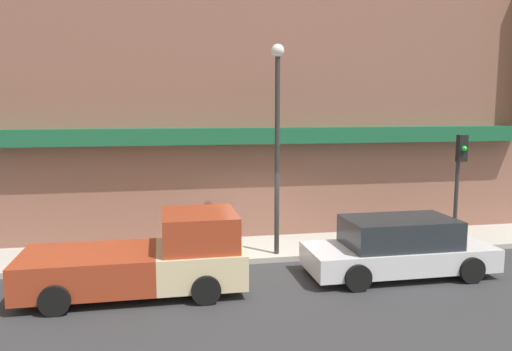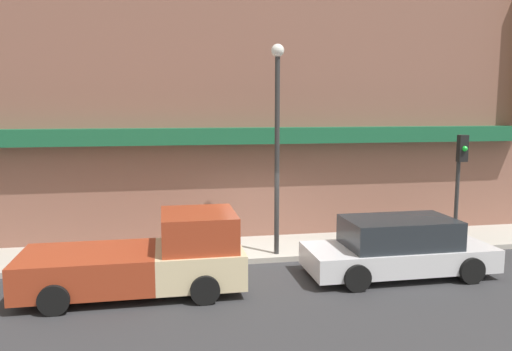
# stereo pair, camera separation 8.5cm
# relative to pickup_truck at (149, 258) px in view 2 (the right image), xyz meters

# --- Properties ---
(ground_plane) EXTENTS (80.00, 80.00, 0.00)m
(ground_plane) POSITION_rel_pickup_truck_xyz_m (3.27, 1.59, -0.80)
(ground_plane) COLOR #2D2D30
(sidewalk) EXTENTS (36.00, 2.43, 0.15)m
(sidewalk) POSITION_rel_pickup_truck_xyz_m (3.27, 2.81, -0.73)
(sidewalk) COLOR #ADA89E
(sidewalk) RESTS_ON ground
(building) EXTENTS (19.80, 3.80, 9.87)m
(building) POSITION_rel_pickup_truck_xyz_m (3.28, 5.51, 4.12)
(building) COLOR brown
(building) RESTS_ON ground
(pickup_truck) EXTENTS (5.09, 2.28, 1.86)m
(pickup_truck) POSITION_rel_pickup_truck_xyz_m (0.00, 0.00, 0.00)
(pickup_truck) COLOR beige
(pickup_truck) RESTS_ON ground
(parked_car) EXTENTS (4.82, 2.05, 1.50)m
(parked_car) POSITION_rel_pickup_truck_xyz_m (6.30, -0.00, -0.08)
(parked_car) COLOR silver
(parked_car) RESTS_ON ground
(fire_hydrant) EXTENTS (0.21, 0.21, 0.73)m
(fire_hydrant) POSITION_rel_pickup_truck_xyz_m (0.54, 2.32, -0.29)
(fire_hydrant) COLOR red
(fire_hydrant) RESTS_ON sidewalk
(street_lamp) EXTENTS (0.36, 0.36, 5.89)m
(street_lamp) POSITION_rel_pickup_truck_xyz_m (3.53, 1.96, 3.00)
(street_lamp) COLOR #2D2D2D
(street_lamp) RESTS_ON sidewalk
(traffic_light) EXTENTS (0.28, 0.42, 3.36)m
(traffic_light) POSITION_rel_pickup_truck_xyz_m (9.19, 1.94, 1.67)
(traffic_light) COLOR #2D2D2D
(traffic_light) RESTS_ON sidewalk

